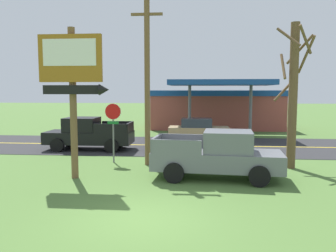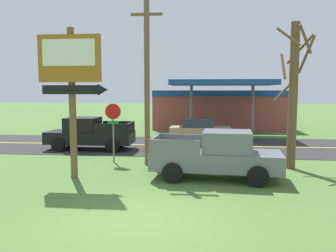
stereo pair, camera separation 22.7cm
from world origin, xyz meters
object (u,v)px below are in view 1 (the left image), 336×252
Objects in this scene: motel_sign at (73,77)px; utility_pole at (147,72)px; bare_tree at (293,92)px; car_tan_near_lane at (198,130)px; pickup_black_on_road at (88,134)px; pickup_grey_parked_on_lawn at (218,155)px; stop_sign at (113,122)px; gas_station at (216,108)px.

utility_pole is (2.54, 2.88, 0.34)m from motel_sign.
car_tan_near_lane is (-4.29, 8.05, -2.68)m from bare_tree.
pickup_black_on_road is at bearing 103.78° from motel_sign.
bare_tree is 9.51m from car_tan_near_lane.
bare_tree is (6.71, -0.10, -0.95)m from utility_pole.
pickup_grey_parked_on_lawn reaches higher than car_tan_near_lane.
stop_sign is at bearing 167.54° from utility_pole.
car_tan_near_lane is at bearing 73.03° from utility_pole.
pickup_grey_parked_on_lawn is at bearing -85.44° from car_tan_near_lane.
stop_sign is 4.44m from pickup_black_on_road.
utility_pole reaches higher than bare_tree.
motel_sign is at bearing -76.22° from pickup_black_on_road.
gas_station is (5.90, 16.61, -0.08)m from stop_sign.
motel_sign is at bearing -131.37° from utility_pole.
stop_sign reaches higher than pickup_grey_parked_on_lawn.
pickup_black_on_road is (-2.44, 3.56, -1.06)m from stop_sign.
motel_sign is 21.08m from gas_station.
pickup_black_on_road is at bearing 124.45° from stop_sign.
gas_station is at bearing 57.42° from pickup_black_on_road.
gas_station is 15.52m from pickup_black_on_road.
pickup_grey_parked_on_lawn is (5.02, -2.73, -1.06)m from stop_sign.
utility_pole is 0.70× the size of gas_station.
motel_sign is 7.71m from pickup_black_on_road.
bare_tree is (8.49, -0.49, 1.49)m from stop_sign.
car_tan_near_lane is (4.97, 10.83, -3.29)m from motel_sign.
utility_pole reaches higher than motel_sign.
motel_sign is 1.14× the size of pickup_grey_parked_on_lawn.
bare_tree is 4.85m from pickup_grey_parked_on_lawn.
motel_sign reaches higher than car_tan_near_lane.
gas_station is 19.39m from pickup_grey_parked_on_lawn.
bare_tree is at bearing 16.76° from motel_sign.
pickup_grey_parked_on_lawn is at bearing -28.57° from stop_sign.
bare_tree is at bearing -61.95° from car_tan_near_lane.
pickup_grey_parked_on_lawn is (-0.87, -19.34, -0.98)m from gas_station.
stop_sign is at bearing 151.43° from pickup_grey_parked_on_lawn.
pickup_black_on_road is (-10.93, 4.05, -2.55)m from bare_tree.
bare_tree is (9.25, 2.79, -0.60)m from motel_sign.
utility_pole is 6.75m from pickup_black_on_road.
utility_pole is at bearing -106.97° from car_tan_near_lane.
car_tan_near_lane is at bearing 94.56° from pickup_grey_parked_on_lawn.
pickup_grey_parked_on_lawn is at bearing -35.80° from utility_pole.
stop_sign is 17.62m from gas_station.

